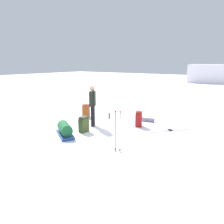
{
  "coord_description": "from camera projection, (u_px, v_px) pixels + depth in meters",
  "views": [
    {
      "loc": [
        4.71,
        -6.59,
        2.59
      ],
      "look_at": [
        0.0,
        0.0,
        0.7
      ],
      "focal_mm": 34.09,
      "sensor_mm": 36.0,
      "label": 1
    }
  ],
  "objects": [
    {
      "name": "thermos_bottle",
      "position": [
        109.0,
        116.0,
        10.03
      ],
      "size": [
        0.07,
        0.07,
        0.26
      ],
      "primitive_type": "cylinder",
      "color": "black",
      "rests_on": "ground_plane"
    },
    {
      "name": "ground_plane",
      "position": [
        112.0,
        129.0,
        8.48
      ],
      "size": [
        80.0,
        80.0,
        0.0
      ],
      "primitive_type": "plane",
      "color": "white"
    },
    {
      "name": "backpack_large_dark",
      "position": [
        84.0,
        124.0,
        8.07
      ],
      "size": [
        0.25,
        0.36,
        0.6
      ],
      "color": "#404D23",
      "rests_on": "ground_plane"
    },
    {
      "name": "backpack_bright",
      "position": [
        139.0,
        119.0,
        8.75
      ],
      "size": [
        0.37,
        0.39,
        0.64
      ],
      "color": "maroon",
      "rests_on": "ground_plane"
    },
    {
      "name": "backpack_small_spare",
      "position": [
        86.0,
        111.0,
        10.27
      ],
      "size": [
        0.4,
        0.37,
        0.64
      ],
      "color": "#93451B",
      "rests_on": "ground_plane"
    },
    {
      "name": "ski_pair_near",
      "position": [
        170.0,
        130.0,
        8.27
      ],
      "size": [
        1.26,
        1.41,
        0.05
      ],
      "color": "silver",
      "rests_on": "ground_plane"
    },
    {
      "name": "skier_standing",
      "position": [
        93.0,
        103.0,
        8.71
      ],
      "size": [
        0.36,
        0.5,
        1.7
      ],
      "color": "black",
      "rests_on": "ground_plane"
    },
    {
      "name": "sleeping_mat_rolled",
      "position": [
        148.0,
        120.0,
        9.52
      ],
      "size": [
        0.58,
        0.29,
        0.18
      ],
      "primitive_type": "cylinder",
      "rotation": [
        0.0,
        1.57,
        0.21
      ],
      "color": "slate",
      "rests_on": "ground_plane"
    },
    {
      "name": "ski_poles_planted_near",
      "position": [
        118.0,
        129.0,
        6.19
      ],
      "size": [
        0.2,
        0.11,
        1.24
      ],
      "color": "black",
      "rests_on": "ground_plane"
    },
    {
      "name": "gear_sled",
      "position": [
        65.0,
        130.0,
        7.65
      ],
      "size": [
        1.25,
        1.0,
        0.49
      ],
      "color": "navy",
      "rests_on": "ground_plane"
    }
  ]
}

